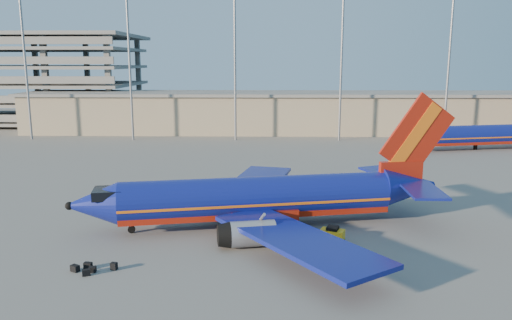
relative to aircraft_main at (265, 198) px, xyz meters
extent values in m
plane|color=slate|center=(-1.02, 5.23, -2.59)|extent=(220.00, 220.00, 0.00)
cube|color=gray|center=(8.98, 63.23, 1.41)|extent=(120.00, 15.00, 8.00)
cube|color=slate|center=(8.98, 63.23, 5.61)|extent=(122.00, 16.00, 0.60)
cube|color=slate|center=(-63.02, 79.23, -1.59)|extent=(60.00, 30.00, 0.70)
cube|color=slate|center=(-63.02, 79.23, 2.61)|extent=(60.00, 30.00, 0.70)
cube|color=slate|center=(-63.02, 79.23, 6.81)|extent=(60.00, 30.00, 0.70)
cube|color=slate|center=(-63.02, 79.23, 11.01)|extent=(60.00, 30.00, 0.70)
cube|color=slate|center=(-63.02, 79.23, 15.21)|extent=(60.00, 30.00, 0.70)
cube|color=slate|center=(-63.02, 79.23, 18.41)|extent=(62.00, 32.00, 0.80)
cube|color=slate|center=(-63.02, 92.23, 7.91)|extent=(1.20, 1.20, 21.00)
cylinder|color=gray|center=(-46.02, 51.23, 11.41)|extent=(0.44, 0.44, 28.00)
cylinder|color=gray|center=(-26.02, 51.23, 11.41)|extent=(0.44, 0.44, 28.00)
cylinder|color=gray|center=(-6.02, 51.23, 11.41)|extent=(0.44, 0.44, 28.00)
cylinder|color=gray|center=(13.98, 51.23, 11.41)|extent=(0.44, 0.44, 28.00)
cylinder|color=gray|center=(33.98, 51.23, 11.41)|extent=(0.44, 0.44, 28.00)
cylinder|color=navy|center=(-0.84, -0.17, 0.16)|extent=(24.79, 8.55, 3.78)
cube|color=#A71E0D|center=(-0.84, -0.17, -0.81)|extent=(24.65, 7.85, 1.33)
cube|color=orange|center=(-0.84, -0.17, -0.09)|extent=(24.80, 8.59, 0.22)
cone|color=navy|center=(-14.97, -3.02, 0.16)|extent=(4.95, 4.55, 3.78)
cube|color=black|center=(-13.67, -2.75, 1.13)|extent=(2.93, 3.09, 0.82)
cone|color=navy|center=(13.78, 2.78, 0.52)|extent=(5.96, 4.76, 3.78)
cube|color=#A71E0D|center=(12.98, 2.62, 1.90)|extent=(4.32, 1.40, 2.25)
cube|color=#A71E0D|center=(14.38, 2.90, 5.48)|extent=(7.42, 1.80, 8.15)
cube|color=orange|center=(14.18, 2.86, 5.48)|extent=(4.98, 1.41, 6.40)
cube|color=navy|center=(12.70, 6.10, 1.08)|extent=(5.41, 7.22, 0.22)
cube|color=navy|center=(14.07, -0.71, 1.08)|extent=(3.13, 6.57, 0.22)
cube|color=navy|center=(-1.12, 8.95, -0.76)|extent=(8.44, 16.57, 0.36)
cube|color=navy|center=(2.44, -8.68, -0.76)|extent=(13.34, 15.87, 0.36)
cube|color=#A71E0D|center=(-0.34, -0.07, -1.22)|extent=(6.80, 5.12, 1.02)
cylinder|color=gray|center=(-3.10, 4.80, -1.42)|extent=(4.03, 2.83, 2.15)
cylinder|color=gray|center=(-1.00, -5.62, -1.42)|extent=(4.03, 2.83, 2.15)
cylinder|color=gray|center=(-11.86, -2.39, -2.03)|extent=(0.29, 0.29, 1.12)
cylinder|color=black|center=(-11.86, -2.39, -2.27)|extent=(0.69, 0.38, 0.65)
cylinder|color=black|center=(0.13, 2.74, -2.17)|extent=(0.95, 0.72, 0.86)
cylinder|color=black|center=(1.18, -2.47, -2.17)|extent=(0.95, 0.72, 0.86)
cylinder|color=navy|center=(36.09, 41.35, -0.07)|extent=(22.71, 8.00, 3.46)
cube|color=#A71E0D|center=(36.09, 41.35, -0.96)|extent=(22.57, 7.36, 1.22)
cube|color=orange|center=(36.09, 41.35, -0.30)|extent=(22.71, 8.04, 0.21)
cone|color=navy|center=(23.16, 38.65, -0.07)|extent=(4.56, 4.20, 3.46)
cube|color=black|center=(24.36, 38.90, 0.82)|extent=(2.70, 2.84, 0.75)
cylinder|color=black|center=(36.09, 41.35, -2.17)|extent=(0.78, 0.78, 0.84)
cube|color=#ECB115|center=(5.67, -4.40, -1.91)|extent=(2.20, 1.73, 0.92)
cube|color=black|center=(5.67, -4.40, -1.36)|extent=(1.22, 1.27, 0.32)
cylinder|color=black|center=(5.17, -3.67, -2.36)|extent=(0.50, 0.33, 0.48)
cylinder|color=black|center=(4.81, -4.61, -2.36)|extent=(0.50, 0.33, 0.48)
cylinder|color=black|center=(6.54, -4.20, -2.36)|extent=(0.50, 0.33, 0.48)
cylinder|color=black|center=(6.17, -5.14, -2.36)|extent=(0.50, 0.33, 0.48)
cube|color=black|center=(-12.43, -10.82, -2.38)|extent=(0.54, 0.43, 0.43)
cube|color=black|center=(-13.75, -10.71, -2.36)|extent=(0.74, 0.66, 0.47)
cube|color=black|center=(-12.67, -11.43, -2.36)|extent=(0.63, 0.51, 0.46)
cube|color=black|center=(-13.05, -10.09, -2.39)|extent=(0.53, 0.40, 0.41)
cube|color=black|center=(-12.99, -10.16, -2.36)|extent=(0.62, 0.43, 0.46)
cube|color=black|center=(-11.01, -10.35, -2.32)|extent=(0.53, 0.45, 0.54)
camera|label=1|loc=(0.20, -44.33, 12.39)|focal=35.00mm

